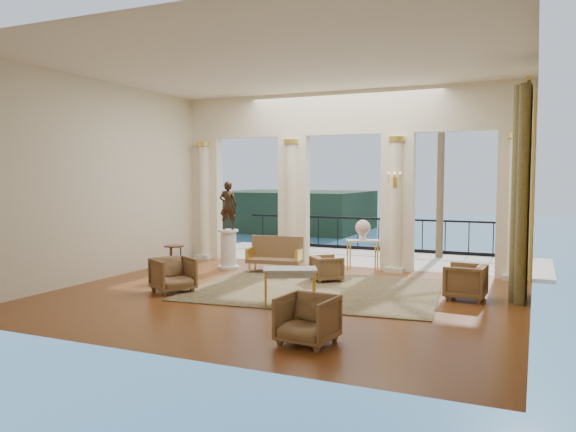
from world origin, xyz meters
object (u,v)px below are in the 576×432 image
at_px(statue, 228,205).
at_px(settee, 276,255).
at_px(armchair_d, 327,267).
at_px(console_table, 363,245).
at_px(armchair_a, 173,273).
at_px(game_table, 290,272).
at_px(side_table, 174,250).
at_px(armchair_b, 307,317).
at_px(pedestal, 228,250).
at_px(armchair_c, 465,280).

bearing_deg(statue, settee, 166.88).
distance_m(armchair_d, settee, 1.66).
distance_m(armchair_d, console_table, 1.81).
distance_m(armchair_a, console_table, 4.96).
xyz_separation_m(game_table, side_table, (-3.52, 1.37, 0.05)).
xyz_separation_m(settee, statue, (-1.33, 0.01, 1.17)).
distance_m(armchair_b, game_table, 2.45).
bearing_deg(armchair_a, side_table, 64.97).
bearing_deg(game_table, settee, 94.78).
bearing_deg(side_table, pedestal, 73.30).
bearing_deg(pedestal, side_table, -106.70).
xyz_separation_m(game_table, pedestal, (-3.03, 3.01, -0.12)).
bearing_deg(console_table, side_table, -166.69).
xyz_separation_m(armchair_c, pedestal, (-5.92, 1.27, 0.11)).
height_order(armchair_a, armchair_b, armchair_a).
relative_size(armchair_b, armchair_c, 1.02).
bearing_deg(armchair_a, console_table, -3.40).
xyz_separation_m(armchair_d, pedestal, (-2.88, 0.61, 0.16)).
xyz_separation_m(pedestal, console_table, (3.19, 1.15, 0.15)).
relative_size(armchair_c, settee, 0.53).
bearing_deg(game_table, armchair_a, 154.07).
height_order(settee, statue, statue).
distance_m(game_table, side_table, 3.78).
bearing_deg(armchair_d, statue, 36.78).
bearing_deg(statue, console_table, -172.96).
bearing_deg(armchair_b, armchair_d, 112.43).
height_order(armchair_a, pedestal, pedestal).
height_order(armchair_c, side_table, side_table).
bearing_deg(settee, armchair_d, -29.27).
distance_m(armchair_b, armchair_c, 4.22).
bearing_deg(armchair_b, side_table, 149.23).
relative_size(armchair_b, settee, 0.54).
bearing_deg(armchair_d, pedestal, 36.78).
bearing_deg(armchair_d, armchair_a, 92.33).
distance_m(settee, side_table, 2.45).
distance_m(armchair_c, game_table, 3.38).
height_order(game_table, statue, statue).
xyz_separation_m(settee, game_table, (1.70, -3.00, 0.16)).
relative_size(settee, pedestal, 1.39).
relative_size(game_table, side_table, 1.46).
height_order(armchair_d, game_table, game_table).
height_order(pedestal, side_table, pedestal).
distance_m(armchair_c, armchair_d, 3.12).
distance_m(armchair_a, game_table, 2.63).
bearing_deg(statue, armchair_d, 155.35).
xyz_separation_m(armchair_c, console_table, (-2.74, 2.42, 0.26)).
distance_m(statue, console_table, 3.52).
relative_size(statue, console_table, 1.42).
relative_size(armchair_b, pedestal, 0.76).
xyz_separation_m(pedestal, side_table, (-0.49, -1.64, 0.17)).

